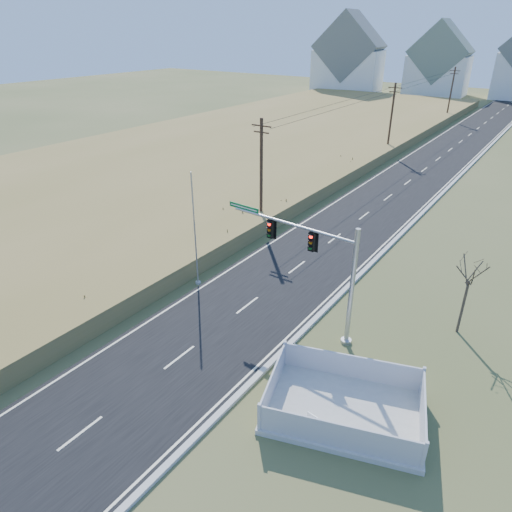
{
  "coord_description": "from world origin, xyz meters",
  "views": [
    {
      "loc": [
        13.92,
        -15.04,
        15.36
      ],
      "look_at": [
        0.39,
        4.37,
        3.4
      ],
      "focal_mm": 32.0,
      "sensor_mm": 36.0,
      "label": 1
    }
  ],
  "objects": [
    {
      "name": "flagpole",
      "position": [
        -4.3,
        4.34,
        3.05
      ],
      "size": [
        0.34,
        0.34,
        7.65
      ],
      "color": "#B7B5AD",
      "rests_on": "ground"
    },
    {
      "name": "open_sign",
      "position": [
        7.78,
        -2.04,
        0.35
      ],
      "size": [
        0.53,
        0.14,
        0.65
      ],
      "rotation": [
        0.0,
        0.0,
        -0.16
      ],
      "color": "white",
      "rests_on": "ground"
    },
    {
      "name": "traffic_signal_mast",
      "position": [
        4.66,
        4.26,
        4.17
      ],
      "size": [
        8.43,
        0.81,
        6.72
      ],
      "rotation": [
        0.0,
        0.0,
        -0.06
      ],
      "color": "#9EA0A5",
      "rests_on": "ground"
    },
    {
      "name": "fence_enclosure",
      "position": [
        8.57,
        -0.6,
        0.3
      ],
      "size": [
        7.86,
        6.46,
        1.55
      ],
      "rotation": [
        0.0,
        0.0,
        0.31
      ],
      "color": "#B7B5AD",
      "rests_on": "ground"
    },
    {
      "name": "utility_pole_near",
      "position": [
        -6.5,
        15.0,
        4.68
      ],
      "size": [
        1.8,
        0.26,
        9.0
      ],
      "color": "#422D1E",
      "rests_on": "ground"
    },
    {
      "name": "bare_tree",
      "position": [
        11.21,
        8.62,
        3.94
      ],
      "size": [
        1.85,
        1.85,
        4.89
      ],
      "color": "#4C3F33",
      "rests_on": "ground"
    },
    {
      "name": "curb",
      "position": [
        4.15,
        50.0,
        0.09
      ],
      "size": [
        0.3,
        180.0,
        0.18
      ],
      "primitive_type": "cube",
      "color": "#B2AFA8",
      "rests_on": "ground"
    },
    {
      "name": "reed_marsh",
      "position": [
        -24.0,
        40.0,
        0.65
      ],
      "size": [
        38.0,
        110.0,
        1.3
      ],
      "primitive_type": "cube",
      "color": "olive",
      "rests_on": "ground"
    },
    {
      "name": "ground",
      "position": [
        0.0,
        0.0,
        0.0
      ],
      "size": [
        260.0,
        260.0,
        0.0
      ],
      "primitive_type": "plane",
      "color": "#434E25",
      "rests_on": "ground"
    },
    {
      "name": "utility_pole_mid",
      "position": [
        -6.5,
        45.0,
        4.68
      ],
      "size": [
        1.8,
        0.26,
        9.0
      ],
      "color": "#422D1E",
      "rests_on": "ground"
    },
    {
      "name": "condo_nnw",
      "position": [
        -18.0,
        108.0,
        6.94
      ],
      "size": [
        14.93,
        11.17,
        17.03
      ],
      "rotation": [
        0.0,
        0.0,
        0.07
      ],
      "color": "white",
      "rests_on": "ground"
    },
    {
      "name": "utility_pole_far",
      "position": [
        -6.5,
        75.0,
        4.68
      ],
      "size": [
        1.8,
        0.26,
        9.0
      ],
      "color": "#422D1E",
      "rests_on": "ground"
    },
    {
      "name": "road",
      "position": [
        0.0,
        50.0,
        0.03
      ],
      "size": [
        8.0,
        180.0,
        0.06
      ],
      "primitive_type": "cube",
      "color": "black",
      "rests_on": "ground"
    },
    {
      "name": "condo_nw",
      "position": [
        -38.0,
        100.0,
        7.7
      ],
      "size": [
        17.69,
        13.38,
        19.05
      ],
      "rotation": [
        0.0,
        0.0,
        0.14
      ],
      "color": "white",
      "rests_on": "ground"
    }
  ]
}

